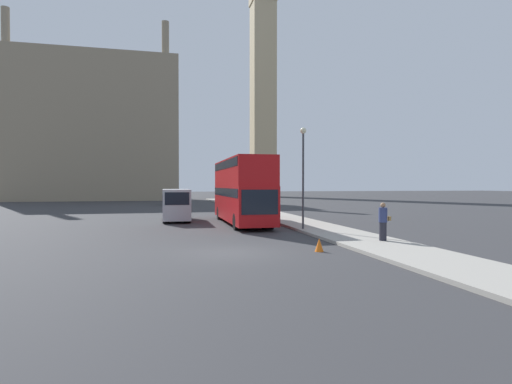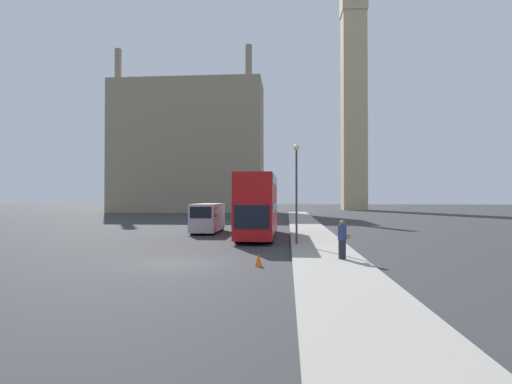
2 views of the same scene
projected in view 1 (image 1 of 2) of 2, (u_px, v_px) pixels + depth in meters
ground_plane at (232, 253)px, 16.18m from camera, size 300.00×300.00×0.00m
sidewalk_strip at (381, 245)px, 17.68m from camera, size 3.34×120.00×0.15m
clock_tower at (263, 61)px, 94.10m from camera, size 5.75×5.92×62.32m
building_block_distant at (94, 129)px, 71.60m from camera, size 29.58×10.46×31.38m
red_double_decker_bus at (242, 188)px, 28.11m from camera, size 2.49×10.97×4.52m
white_van at (176, 204)px, 30.42m from camera, size 2.00×5.61×2.41m
pedestrian at (383, 222)px, 18.60m from camera, size 0.55×0.39×1.77m
street_lamp at (303, 163)px, 23.54m from camera, size 0.36×0.36×5.99m
parked_sedan at (169, 200)px, 54.48m from camera, size 1.76×4.56×1.52m
traffic_cone at (319, 245)px, 16.43m from camera, size 0.36×0.36×0.55m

